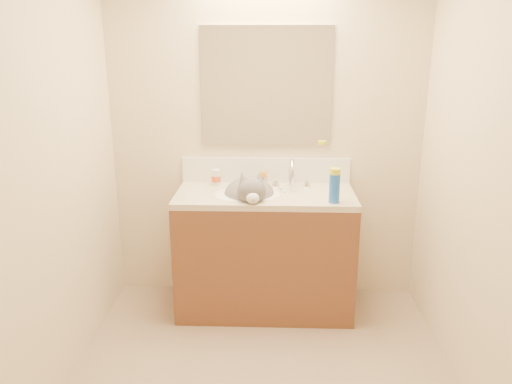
# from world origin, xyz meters

# --- Properties ---
(room_shell) EXTENTS (2.24, 2.54, 2.52)m
(room_shell) POSITION_xyz_m (0.00, 0.00, 1.49)
(room_shell) COLOR beige
(room_shell) RESTS_ON ground
(vanity_cabinet) EXTENTS (1.20, 0.55, 0.82)m
(vanity_cabinet) POSITION_xyz_m (0.00, 0.97, 0.41)
(vanity_cabinet) COLOR brown
(vanity_cabinet) RESTS_ON ground
(counter_slab) EXTENTS (1.20, 0.55, 0.04)m
(counter_slab) POSITION_xyz_m (0.00, 0.97, 0.84)
(counter_slab) COLOR beige
(counter_slab) RESTS_ON vanity_cabinet
(basin) EXTENTS (0.45, 0.36, 0.14)m
(basin) POSITION_xyz_m (-0.12, 0.94, 0.79)
(basin) COLOR white
(basin) RESTS_ON vanity_cabinet
(faucet) EXTENTS (0.28, 0.20, 0.21)m
(faucet) POSITION_xyz_m (0.18, 1.11, 0.95)
(faucet) COLOR silver
(faucet) RESTS_ON counter_slab
(cat) EXTENTS (0.44, 0.51, 0.36)m
(cat) POSITION_xyz_m (-0.10, 0.94, 0.85)
(cat) COLOR #595659
(cat) RESTS_ON basin
(backsplash) EXTENTS (1.20, 0.02, 0.18)m
(backsplash) POSITION_xyz_m (0.00, 1.24, 0.95)
(backsplash) COLOR white
(backsplash) RESTS_ON counter_slab
(mirror) EXTENTS (0.90, 0.02, 0.80)m
(mirror) POSITION_xyz_m (0.00, 1.24, 1.54)
(mirror) COLOR white
(mirror) RESTS_ON room_shell
(pill_bottle) EXTENTS (0.07, 0.07, 0.11)m
(pill_bottle) POSITION_xyz_m (-0.35, 1.16, 0.92)
(pill_bottle) COLOR silver
(pill_bottle) RESTS_ON counter_slab
(pill_label) EXTENTS (0.07, 0.07, 0.04)m
(pill_label) POSITION_xyz_m (-0.35, 1.16, 0.91)
(pill_label) COLOR #D04F22
(pill_label) RESTS_ON pill_bottle
(silver_jar) EXTENTS (0.05, 0.05, 0.06)m
(silver_jar) POSITION_xyz_m (-0.01, 1.16, 0.89)
(silver_jar) COLOR #B7B7BC
(silver_jar) RESTS_ON counter_slab
(amber_bottle) EXTENTS (0.04, 0.04, 0.09)m
(amber_bottle) POSITION_xyz_m (-0.01, 1.19, 0.90)
(amber_bottle) COLOR orange
(amber_bottle) RESTS_ON counter_slab
(toothbrush) EXTENTS (0.06, 0.13, 0.01)m
(toothbrush) POSITION_xyz_m (0.11, 1.04, 0.86)
(toothbrush) COLOR silver
(toothbrush) RESTS_ON counter_slab
(toothbrush_head) EXTENTS (0.02, 0.03, 0.01)m
(toothbrush_head) POSITION_xyz_m (0.11, 1.04, 0.87)
(toothbrush_head) COLOR #5F8ECA
(toothbrush_head) RESTS_ON counter_slab
(spray_can) EXTENTS (0.08, 0.08, 0.19)m
(spray_can) POSITION_xyz_m (0.44, 0.78, 0.95)
(spray_can) COLOR blue
(spray_can) RESTS_ON counter_slab
(spray_cap) EXTENTS (0.08, 0.08, 0.04)m
(spray_cap) POSITION_xyz_m (0.44, 0.78, 1.06)
(spray_cap) COLOR #CDD616
(spray_cap) RESTS_ON spray_can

